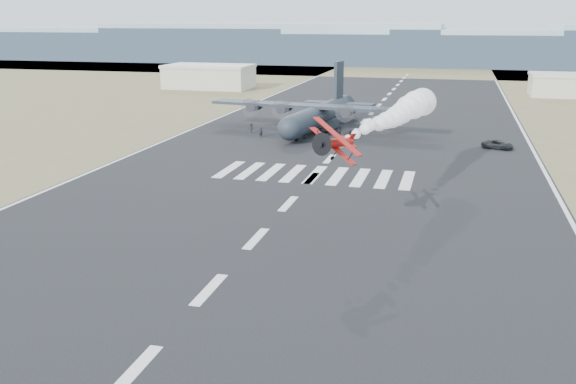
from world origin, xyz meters
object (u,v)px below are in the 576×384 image
at_px(crew_b, 340,131).
at_px(crew_d, 322,132).
at_px(hangar_right, 571,85).
at_px(crew_f, 350,135).
at_px(aerobatic_biplane, 336,143).
at_px(support_vehicle, 498,144).
at_px(hangar_left, 209,76).
at_px(crew_c, 251,128).
at_px(crew_e, 306,133).
at_px(crew_h, 306,131).
at_px(crew_a, 294,129).
at_px(crew_g, 261,132).
at_px(transport_aircraft, 320,113).

relative_size(crew_b, crew_d, 0.88).
height_order(hangar_right, crew_f, hangar_right).
xyz_separation_m(aerobatic_biplane, crew_f, (-6.53, 49.41, -8.26)).
relative_size(support_vehicle, crew_d, 2.58).
xyz_separation_m(hangar_left, crew_f, (52.47, -69.38, -2.59)).
bearing_deg(crew_c, crew_e, 166.05).
relative_size(crew_f, crew_h, 1.00).
height_order(hangar_right, crew_h, hangar_right).
distance_m(crew_a, crew_b, 8.27).
xyz_separation_m(hangar_left, support_vehicle, (76.16, -70.98, -2.73)).
bearing_deg(support_vehicle, crew_e, 109.97).
relative_size(crew_c, crew_g, 1.01).
distance_m(aerobatic_biplane, support_vehicle, 51.48).
bearing_deg(crew_d, support_vehicle, -157.74).
xyz_separation_m(hangar_left, crew_h, (44.31, -67.10, -2.58)).
distance_m(crew_a, crew_f, 11.14).
bearing_deg(support_vehicle, crew_a, 103.89).
height_order(aerobatic_biplane, transport_aircraft, transport_aircraft).
height_order(transport_aircraft, crew_b, transport_aircraft).
xyz_separation_m(aerobatic_biplane, crew_d, (-11.56, 50.11, -8.13)).
xyz_separation_m(hangar_right, crew_d, (-50.55, -73.68, -2.07)).
distance_m(crew_a, crew_e, 4.81).
bearing_deg(crew_e, hangar_left, -67.15).
height_order(crew_a, crew_d, crew_d).
bearing_deg(crew_f, transport_aircraft, -20.31).
bearing_deg(support_vehicle, aerobatic_biplane, -177.48).
bearing_deg(hangar_right, crew_f, -121.47).
xyz_separation_m(support_vehicle, crew_g, (-39.03, 0.23, 0.18)).
bearing_deg(hangar_right, crew_h, -126.67).
relative_size(support_vehicle, crew_c, 2.80).
relative_size(hangar_right, crew_a, 12.87).
bearing_deg(crew_a, crew_c, 76.82).
bearing_deg(crew_c, crew_a, -171.03).
bearing_deg(crew_g, aerobatic_biplane, 104.14).
xyz_separation_m(hangar_left, crew_a, (41.88, -65.94, -2.61)).
bearing_deg(support_vehicle, crew_b, 101.28).
xyz_separation_m(crew_c, crew_h, (10.02, 0.09, -0.04)).
bearing_deg(crew_d, crew_c, 20.39).
bearing_deg(hangar_left, transport_aircraft, -53.21).
distance_m(support_vehicle, crew_d, 28.81).
bearing_deg(crew_b, crew_f, -107.82).
bearing_deg(crew_h, crew_a, 137.60).
xyz_separation_m(support_vehicle, crew_e, (-31.33, 1.25, 0.18)).
xyz_separation_m(hangar_left, hangar_right, (98.00, 5.00, -0.40)).
height_order(support_vehicle, crew_h, crew_h).
bearing_deg(hangar_left, crew_e, -57.26).
xyz_separation_m(aerobatic_biplane, transport_aircraft, (-13.57, 58.02, -6.07)).
bearing_deg(crew_h, crew_g, -169.73).
bearing_deg(crew_f, hangar_left, -22.47).
height_order(hangar_right, crew_a, hangar_right).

